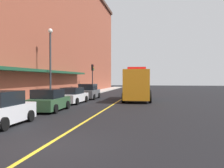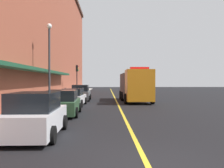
# 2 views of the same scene
# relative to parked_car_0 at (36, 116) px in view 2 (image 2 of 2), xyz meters

# --- Properties ---
(ground_plane) EXTENTS (112.00, 112.00, 0.00)m
(ground_plane) POSITION_rel_parked_car_0_xyz_m (3.86, 21.74, -0.82)
(ground_plane) COLOR black
(sidewalk_left) EXTENTS (2.40, 70.00, 0.15)m
(sidewalk_left) POSITION_rel_parked_car_0_xyz_m (-2.34, 21.74, -0.74)
(sidewalk_left) COLOR #ADA8A0
(sidewalk_left) RESTS_ON ground
(lane_center_stripe) EXTENTS (0.16, 70.00, 0.01)m
(lane_center_stripe) POSITION_rel_parked_car_0_xyz_m (3.86, 21.74, -0.81)
(lane_center_stripe) COLOR gold
(lane_center_stripe) RESTS_ON ground
(brick_building_left) EXTENTS (10.93, 64.00, 19.16)m
(brick_building_left) POSITION_rel_parked_car_0_xyz_m (-8.42, 20.73, 8.77)
(brick_building_left) COLOR brown
(brick_building_left) RESTS_ON ground
(parked_car_0) EXTENTS (2.07, 4.16, 1.75)m
(parked_car_0) POSITION_rel_parked_car_0_xyz_m (0.00, 0.00, 0.00)
(parked_car_0) COLOR silver
(parked_car_0) RESTS_ON ground
(parked_car_1) EXTENTS (2.24, 4.37, 1.61)m
(parked_car_1) POSITION_rel_parked_car_0_xyz_m (-0.01, 5.89, -0.06)
(parked_car_1) COLOR #2D5133
(parked_car_1) RESTS_ON ground
(parked_car_2) EXTENTS (2.07, 4.54, 1.53)m
(parked_car_2) POSITION_rel_parked_car_0_xyz_m (-0.13, 11.76, -0.09)
(parked_car_2) COLOR silver
(parked_car_2) RESTS_ON ground
(parked_car_3) EXTENTS (2.18, 4.29, 1.76)m
(parked_car_3) POSITION_rel_parked_car_0_xyz_m (-0.08, 17.34, 0.01)
(parked_car_3) COLOR #595B60
(parked_car_3) RESTS_ON ground
(utility_truck) EXTENTS (3.00, 8.65, 3.51)m
(utility_truck) POSITION_rel_parked_car_0_xyz_m (5.83, 16.17, 0.86)
(utility_truck) COLOR orange
(utility_truck) RESTS_ON ground
(parking_meter_2) EXTENTS (0.14, 0.18, 1.33)m
(parking_meter_2) POSITION_rel_parked_car_0_xyz_m (-1.49, 15.37, 0.24)
(parking_meter_2) COLOR #4C4C51
(parking_meter_2) RESTS_ON sidewalk_left
(street_lamp_left) EXTENTS (0.44, 0.44, 6.94)m
(street_lamp_left) POSITION_rel_parked_car_0_xyz_m (-2.09, 11.05, 3.58)
(street_lamp_left) COLOR #33383D
(street_lamp_left) RESTS_ON sidewalk_left
(traffic_light_near) EXTENTS (0.38, 0.36, 4.30)m
(traffic_light_near) POSITION_rel_parked_car_0_xyz_m (-1.43, 24.75, 2.34)
(traffic_light_near) COLOR #232326
(traffic_light_near) RESTS_ON sidewalk_left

